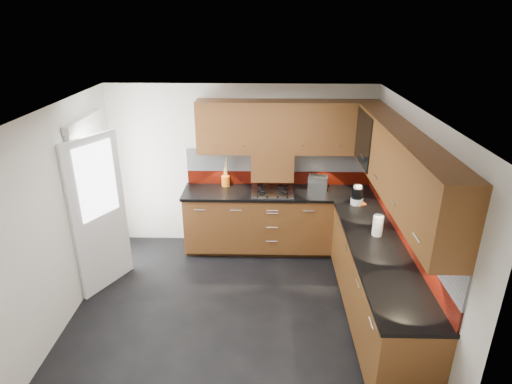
{
  "coord_description": "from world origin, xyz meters",
  "views": [
    {
      "loc": [
        0.35,
        -4.12,
        3.28
      ],
      "look_at": [
        0.24,
        0.65,
        1.28
      ],
      "focal_mm": 30.0,
      "sensor_mm": 36.0,
      "label": 1
    }
  ],
  "objects_px": {
    "gas_hob": "(272,191)",
    "food_processor": "(357,196)",
    "utensil_pot": "(226,179)",
    "toaster": "(318,182)"
  },
  "relations": [
    {
      "from": "gas_hob",
      "to": "food_processor",
      "type": "relative_size",
      "value": 2.21
    },
    {
      "from": "utensil_pot",
      "to": "food_processor",
      "type": "xyz_separation_m",
      "value": [
        1.79,
        -0.62,
        0.02
      ]
    },
    {
      "from": "gas_hob",
      "to": "toaster",
      "type": "bearing_deg",
      "value": 13.45
    },
    {
      "from": "gas_hob",
      "to": "utensil_pot",
      "type": "height_order",
      "value": "utensil_pot"
    },
    {
      "from": "toaster",
      "to": "food_processor",
      "type": "relative_size",
      "value": 1.15
    },
    {
      "from": "gas_hob",
      "to": "utensil_pot",
      "type": "relative_size",
      "value": 1.34
    },
    {
      "from": "utensil_pot",
      "to": "gas_hob",
      "type": "bearing_deg",
      "value": -18.46
    },
    {
      "from": "toaster",
      "to": "food_processor",
      "type": "distance_m",
      "value": 0.71
    },
    {
      "from": "utensil_pot",
      "to": "toaster",
      "type": "bearing_deg",
      "value": -2.94
    },
    {
      "from": "toaster",
      "to": "food_processor",
      "type": "bearing_deg",
      "value": -50.38
    }
  ]
}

